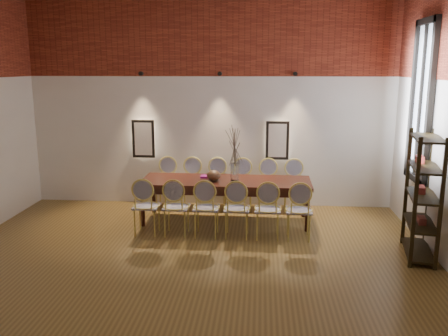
# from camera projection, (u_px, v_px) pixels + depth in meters

# --- Properties ---
(floor) EXTENTS (7.00, 7.00, 0.02)m
(floor) POSITION_uv_depth(u_px,v_px,m) (181.00, 281.00, 6.07)
(floor) COLOR brown
(floor) RESTS_ON ground
(wall_back) EXTENTS (7.00, 0.10, 4.00)m
(wall_back) POSITION_uv_depth(u_px,v_px,m) (210.00, 103.00, 9.11)
(wall_back) COLOR silver
(wall_back) RESTS_ON ground
(wall_front) EXTENTS (7.00, 0.10, 4.00)m
(wall_front) POSITION_uv_depth(u_px,v_px,m) (45.00, 219.00, 2.19)
(wall_front) COLOR silver
(wall_front) RESTS_ON ground
(brick_band_back) EXTENTS (7.00, 0.02, 1.50)m
(brick_band_back) POSITION_uv_depth(u_px,v_px,m) (209.00, 35.00, 8.77)
(brick_band_back) COLOR maroon
(brick_band_back) RESTS_ON ground
(niche_left) EXTENTS (0.36, 0.06, 0.66)m
(niche_left) POSITION_uv_depth(u_px,v_px,m) (144.00, 139.00, 9.26)
(niche_left) COLOR #FFEAC6
(niche_left) RESTS_ON wall_back
(niche_right) EXTENTS (0.36, 0.06, 0.66)m
(niche_right) POSITION_uv_depth(u_px,v_px,m) (277.00, 140.00, 9.06)
(niche_right) COLOR #FFEAC6
(niche_right) RESTS_ON wall_back
(spot_fixture_left) EXTENTS (0.08, 0.10, 0.08)m
(spot_fixture_left) POSITION_uv_depth(u_px,v_px,m) (141.00, 74.00, 8.96)
(spot_fixture_left) COLOR black
(spot_fixture_left) RESTS_ON wall_back
(spot_fixture_mid) EXTENTS (0.08, 0.10, 0.08)m
(spot_fixture_mid) POSITION_uv_depth(u_px,v_px,m) (220.00, 74.00, 8.85)
(spot_fixture_mid) COLOR black
(spot_fixture_mid) RESTS_ON wall_back
(spot_fixture_right) EXTENTS (0.08, 0.10, 0.08)m
(spot_fixture_right) POSITION_uv_depth(u_px,v_px,m) (295.00, 74.00, 8.74)
(spot_fixture_right) COLOR black
(spot_fixture_right) RESTS_ON wall_back
(window_glass) EXTENTS (0.02, 0.78, 2.38)m
(window_glass) POSITION_uv_depth(u_px,v_px,m) (422.00, 102.00, 7.30)
(window_glass) COLOR silver
(window_glass) RESTS_ON wall_right
(window_frame) EXTENTS (0.08, 0.90, 2.50)m
(window_frame) POSITION_uv_depth(u_px,v_px,m) (421.00, 102.00, 7.30)
(window_frame) COLOR black
(window_frame) RESTS_ON wall_right
(window_mullion) EXTENTS (0.06, 0.06, 2.40)m
(window_mullion) POSITION_uv_depth(u_px,v_px,m) (421.00, 102.00, 7.30)
(window_mullion) COLOR black
(window_mullion) RESTS_ON wall_right
(dining_table) EXTENTS (2.95, 0.99, 0.75)m
(dining_table) POSITION_uv_depth(u_px,v_px,m) (226.00, 201.00, 8.32)
(dining_table) COLOR #35120B
(dining_table) RESTS_ON floor
(chair_near_a) EXTENTS (0.45, 0.45, 0.94)m
(chair_near_a) POSITION_uv_depth(u_px,v_px,m) (147.00, 206.00, 7.67)
(chair_near_a) COLOR #C8B654
(chair_near_a) RESTS_ON floor
(chair_near_b) EXTENTS (0.45, 0.45, 0.94)m
(chair_near_b) POSITION_uv_depth(u_px,v_px,m) (176.00, 207.00, 7.63)
(chair_near_b) COLOR #C8B654
(chair_near_b) RESTS_ON floor
(chair_near_c) EXTENTS (0.45, 0.45, 0.94)m
(chair_near_c) POSITION_uv_depth(u_px,v_px,m) (206.00, 208.00, 7.59)
(chair_near_c) COLOR #C8B654
(chair_near_c) RESTS_ON floor
(chair_near_d) EXTENTS (0.45, 0.45, 0.94)m
(chair_near_d) POSITION_uv_depth(u_px,v_px,m) (237.00, 208.00, 7.54)
(chair_near_d) COLOR #C8B654
(chair_near_d) RESTS_ON floor
(chair_near_e) EXTENTS (0.45, 0.45, 0.94)m
(chair_near_e) POSITION_uv_depth(u_px,v_px,m) (268.00, 209.00, 7.50)
(chair_near_e) COLOR #C8B654
(chair_near_e) RESTS_ON floor
(chair_near_f) EXTENTS (0.45, 0.45, 0.94)m
(chair_near_f) POSITION_uv_depth(u_px,v_px,m) (299.00, 210.00, 7.45)
(chair_near_f) COLOR #C8B654
(chair_near_f) RESTS_ON floor
(chair_far_a) EXTENTS (0.45, 0.45, 0.94)m
(chair_far_a) POSITION_uv_depth(u_px,v_px,m) (166.00, 184.00, 9.14)
(chair_far_a) COLOR #C8B654
(chair_far_a) RESTS_ON floor
(chair_far_b) EXTENTS (0.45, 0.45, 0.94)m
(chair_far_b) POSITION_uv_depth(u_px,v_px,m) (191.00, 184.00, 9.09)
(chair_far_b) COLOR #C8B654
(chair_far_b) RESTS_ON floor
(chair_far_c) EXTENTS (0.45, 0.45, 0.94)m
(chair_far_c) POSITION_uv_depth(u_px,v_px,m) (217.00, 185.00, 9.05)
(chair_far_c) COLOR #C8B654
(chair_far_c) RESTS_ON floor
(chair_far_d) EXTENTS (0.45, 0.45, 0.94)m
(chair_far_d) POSITION_uv_depth(u_px,v_px,m) (242.00, 185.00, 9.01)
(chair_far_d) COLOR #C8B654
(chair_far_d) RESTS_ON floor
(chair_far_e) EXTENTS (0.45, 0.45, 0.94)m
(chair_far_e) POSITION_uv_depth(u_px,v_px,m) (268.00, 186.00, 8.96)
(chair_far_e) COLOR #C8B654
(chair_far_e) RESTS_ON floor
(chair_far_f) EXTENTS (0.45, 0.45, 0.94)m
(chair_far_f) POSITION_uv_depth(u_px,v_px,m) (294.00, 186.00, 8.92)
(chair_far_f) COLOR #C8B654
(chair_far_f) RESTS_ON floor
(vase) EXTENTS (0.14, 0.14, 0.30)m
(vase) POSITION_uv_depth(u_px,v_px,m) (234.00, 172.00, 8.19)
(vase) COLOR silver
(vase) RESTS_ON dining_table
(dried_branches) EXTENTS (0.50, 0.50, 0.70)m
(dried_branches) POSITION_uv_depth(u_px,v_px,m) (235.00, 146.00, 8.10)
(dried_branches) COLOR #493D2F
(dried_branches) RESTS_ON vase
(bowl) EXTENTS (0.24, 0.24, 0.18)m
(bowl) POSITION_uv_depth(u_px,v_px,m) (214.00, 175.00, 8.19)
(bowl) COLOR brown
(bowl) RESTS_ON dining_table
(book) EXTENTS (0.26, 0.18, 0.03)m
(book) POSITION_uv_depth(u_px,v_px,m) (208.00, 177.00, 8.43)
(book) COLOR #8D167E
(book) RESTS_ON dining_table
(shelving_rack) EXTENTS (0.54, 1.05, 1.80)m
(shelving_rack) POSITION_uv_depth(u_px,v_px,m) (423.00, 196.00, 6.69)
(shelving_rack) COLOR black
(shelving_rack) RESTS_ON floor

